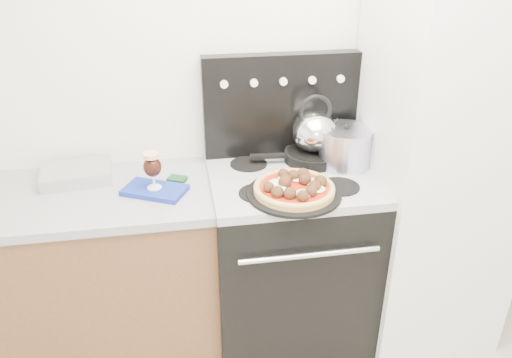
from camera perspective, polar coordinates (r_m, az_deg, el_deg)
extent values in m
cube|color=silver|center=(2.48, 0.77, 10.53)|extent=(3.50, 0.01, 2.50)
cube|color=brown|center=(2.61, -21.19, -10.85)|extent=(1.45, 0.60, 0.86)
cube|color=#9999A1|center=(2.38, -22.97, -2.19)|extent=(1.48, 0.63, 0.04)
cube|color=black|center=(2.57, 3.77, -9.19)|extent=(0.76, 0.65, 0.88)
cube|color=#ADADB2|center=(2.33, 4.11, -0.01)|extent=(0.76, 0.65, 0.04)
cube|color=black|center=(2.47, 2.84, 8.47)|extent=(0.76, 0.08, 0.50)
cube|color=silver|center=(2.53, 19.89, 1.95)|extent=(0.64, 0.68, 1.90)
cube|color=white|center=(2.44, -19.80, 0.57)|extent=(0.33, 0.26, 0.06)
cube|color=#192D9B|center=(2.24, -11.49, -1.27)|extent=(0.31, 0.26, 0.02)
cylinder|color=#242424|center=(2.15, 4.36, -1.64)|extent=(0.48, 0.48, 0.01)
cylinder|color=black|center=(2.46, 6.53, 2.66)|extent=(0.30, 0.30, 0.05)
cylinder|color=silver|center=(2.41, 10.10, 3.50)|extent=(0.25, 0.25, 0.18)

